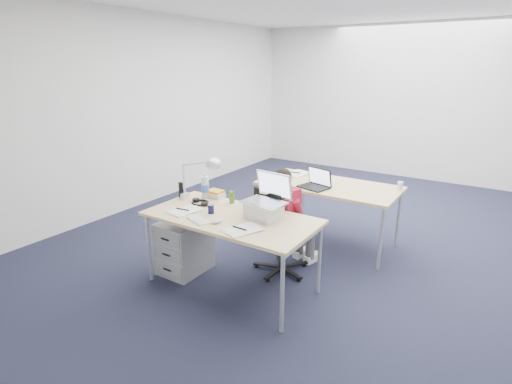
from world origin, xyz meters
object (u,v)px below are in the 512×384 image
Objects in this scene: desk_near at (231,221)px; bear_figurine at (232,197)px; book_stack at (216,194)px; wireless_keyboard at (198,220)px; dark_laptop at (313,178)px; office_chair at (279,249)px; water_bottle at (205,186)px; computer_mouse at (217,221)px; headphones at (200,202)px; silver_laptop at (264,197)px; drawer_pedestal_near at (185,246)px; desk_lamp at (195,178)px; sunglasses at (256,212)px; drawer_pedestal_far at (280,213)px; desk_far at (328,188)px; can_koozie at (211,208)px; cordless_phone at (181,190)px; far_cup at (400,186)px; seated_person at (290,219)px.

desk_near is 11.94× the size of bear_figurine.
desk_near is 0.58m from book_stack.
dark_laptop reaches higher than wireless_keyboard.
bear_figurine is at bearing -137.12° from office_chair.
water_bottle is (-0.79, -0.21, 0.60)m from office_chair.
headphones is (-0.46, 0.31, -0.00)m from computer_mouse.
computer_mouse is at bearing -89.92° from office_chair.
drawer_pedestal_near is at bearing -165.33° from silver_laptop.
wireless_keyboard reaches higher than drawer_pedestal_near.
office_chair is 1.13m from desk_lamp.
desk_near is 0.70m from office_chair.
sunglasses is (0.70, -0.10, -0.12)m from water_bottle.
office_chair reaches higher than wireless_keyboard.
drawer_pedestal_far is at bearing 63.16° from desk_lamp.
can_koozie is (-0.55, -1.49, 0.09)m from desk_far.
can_koozie reaches higher than wireless_keyboard.
silver_laptop is 2.98× the size of bear_figurine.
headphones is (0.14, 0.11, 0.47)m from drawer_pedestal_near.
dark_laptop reaches higher than cordless_phone.
desk_far is at bearing 83.03° from dark_laptop.
book_stack is (-0.81, -1.10, 0.09)m from desk_far.
dark_laptop is (0.72, 1.11, 0.10)m from headphones.
dark_laptop is (0.02, 0.72, 0.59)m from office_chair.
book_stack reaches higher than desk_near.
desk_near reaches higher than drawer_pedestal_far.
office_chair is 5.25× the size of book_stack.
far_cup is at bearing 79.18° from computer_mouse.
seated_person is 4.17× the size of wireless_keyboard.
can_koozie reaches higher than computer_mouse.
drawer_pedestal_far is (0.35, 1.39, 0.00)m from drawer_pedestal_near.
drawer_pedestal_far is at bearing 74.89° from water_bottle.
drawer_pedestal_near is (-0.84, -0.51, 0.02)m from office_chair.
sunglasses is 0.19× the size of desk_lamp.
silver_laptop is 0.47m from computer_mouse.
headphones is 2.40× the size of sunglasses.
dark_laptop is (0.26, 1.22, 0.16)m from desk_near.
seated_person is at bearing 22.15° from book_stack.
book_stack is (-0.25, 0.05, -0.03)m from bear_figurine.
book_stack is at bearing -139.04° from far_cup.
drawer_pedestal_far is 1.51m from can_koozie.
silver_laptop is at bearing -73.80° from seated_person.
dark_laptop reaches higher than book_stack.
dark_laptop reaches higher than desk_far.
computer_mouse is 0.55m from bear_figurine.
drawer_pedestal_far is at bearing 142.30° from seated_person.
can_koozie is at bearing -56.63° from book_stack.
wireless_keyboard is at bearing -92.35° from dark_laptop.
cordless_phone is (-0.75, 0.34, 0.07)m from computer_mouse.
can_koozie is at bearing 115.39° from wireless_keyboard.
dark_laptop reaches higher than drawer_pedestal_far.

